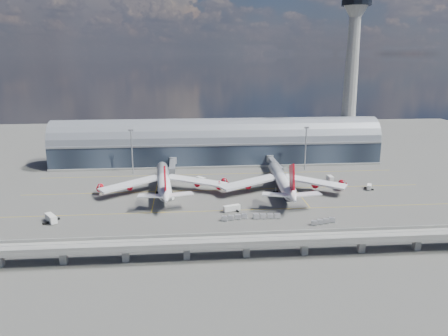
{
  "coord_description": "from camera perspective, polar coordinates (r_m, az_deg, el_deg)",
  "views": [
    {
      "loc": [
        -19.34,
        -188.93,
        66.25
      ],
      "look_at": [
        -1.8,
        10.0,
        14.0
      ],
      "focal_mm": 35.0,
      "sensor_mm": 36.0,
      "label": 1
    }
  ],
  "objects": [
    {
      "name": "cargo_train_1",
      "position": [
        180.99,
        1.38,
        -6.48
      ],
      "size": [
        11.53,
        4.16,
        1.9
      ],
      "rotation": [
        0.0,
        0.0,
        1.36
      ],
      "color": "gray",
      "rests_on": "ground"
    },
    {
      "name": "cargo_train_0",
      "position": [
        183.03,
        5.6,
        -6.29
      ],
      "size": [
        11.67,
        2.16,
        1.94
      ],
      "rotation": [
        0.0,
        0.0,
        1.6
      ],
      "color": "gray",
      "rests_on": "ground"
    },
    {
      "name": "service_truck_4",
      "position": [
        240.71,
        13.71,
        -1.36
      ],
      "size": [
        2.75,
        5.3,
        3.03
      ],
      "rotation": [
        0.0,
        0.0,
        0.03
      ],
      "color": "silver",
      "rests_on": "ground"
    },
    {
      "name": "guideway",
      "position": [
        148.42,
        2.94,
        -9.61
      ],
      "size": [
        220.0,
        8.5,
        7.2
      ],
      "color": "gray",
      "rests_on": "ground"
    },
    {
      "name": "cargo_train_2",
      "position": [
        181.27,
        12.82,
        -6.83
      ],
      "size": [
        11.16,
        4.86,
        1.85
      ],
      "rotation": [
        0.0,
        0.0,
        1.28
      ],
      "color": "gray",
      "rests_on": "ground"
    },
    {
      "name": "airliner_left",
      "position": [
        216.21,
        -7.88,
        -1.68
      ],
      "size": [
        64.68,
        67.98,
        20.7
      ],
      "rotation": [
        0.0,
        0.0,
        0.08
      ],
      "color": "white",
      "rests_on": "ground"
    },
    {
      "name": "airliner_right",
      "position": [
        216.79,
        7.56,
        -1.71
      ],
      "size": [
        65.37,
        68.32,
        21.68
      ],
      "rotation": [
        0.0,
        0.0,
        -0.05
      ],
      "color": "white",
      "rests_on": "ground"
    },
    {
      "name": "service_truck_3",
      "position": [
        232.22,
        18.43,
        -2.36
      ],
      "size": [
        4.07,
        5.52,
        2.5
      ],
      "rotation": [
        0.0,
        0.0,
        -0.46
      ],
      "color": "silver",
      "rests_on": "ground"
    },
    {
      "name": "service_truck_2",
      "position": [
        190.25,
        1.02,
        -5.27
      ],
      "size": [
        7.76,
        4.39,
        2.7
      ],
      "rotation": [
        0.0,
        0.0,
        1.89
      ],
      "color": "silver",
      "rests_on": "ground"
    },
    {
      "name": "floodlight_mast_right",
      "position": [
        258.99,
        10.61,
        2.69
      ],
      "size": [
        3.0,
        0.7,
        25.7
      ],
      "color": "gray",
      "rests_on": "ground"
    },
    {
      "name": "terminal",
      "position": [
        273.19,
        -0.88,
        3.07
      ],
      "size": [
        200.0,
        30.0,
        28.0
      ],
      "color": "#1D2531",
      "rests_on": "ground"
    },
    {
      "name": "service_truck_0",
      "position": [
        191.46,
        -21.66,
        -6.14
      ],
      "size": [
        6.49,
        7.84,
        3.22
      ],
      "rotation": [
        0.0,
        0.0,
        0.6
      ],
      "color": "silver",
      "rests_on": "ground"
    },
    {
      "name": "jet_bridge_left",
      "position": [
        249.77,
        -6.75,
        0.41
      ],
      "size": [
        4.4,
        28.0,
        7.25
      ],
      "color": "gray",
      "rests_on": "ground"
    },
    {
      "name": "service_truck_1",
      "position": [
        206.48,
        -7.25,
        -3.76
      ],
      "size": [
        5.37,
        4.3,
        2.84
      ],
      "rotation": [
        0.0,
        0.0,
        1.08
      ],
      "color": "silver",
      "rests_on": "ground"
    },
    {
      "name": "ground",
      "position": [
        201.14,
        0.76,
        -4.57
      ],
      "size": [
        500.0,
        500.0,
        0.0
      ],
      "primitive_type": "plane",
      "color": "#474744",
      "rests_on": "ground"
    },
    {
      "name": "floodlight_mast_left",
      "position": [
        251.42,
        -11.94,
        2.26
      ],
      "size": [
        3.0,
        0.7,
        25.7
      ],
      "color": "gray",
      "rests_on": "ground"
    },
    {
      "name": "service_truck_5",
      "position": [
        232.93,
        -3.05,
        -1.52
      ],
      "size": [
        5.41,
        5.63,
        2.73
      ],
      "rotation": [
        0.0,
        0.0,
        0.74
      ],
      "color": "silver",
      "rests_on": "ground"
    },
    {
      "name": "jet_bridge_right",
      "position": [
        252.77,
        6.55,
        0.58
      ],
      "size": [
        4.4,
        32.0,
        7.25
      ],
      "color": "gray",
      "rests_on": "ground"
    },
    {
      "name": "control_tower",
      "position": [
        291.63,
        16.25,
        11.22
      ],
      "size": [
        19.0,
        19.0,
        103.0
      ],
      "color": "gray",
      "rests_on": "ground"
    },
    {
      "name": "taxi_lines",
      "position": [
        222.03,
        0.19,
        -2.7
      ],
      "size": [
        200.0,
        80.12,
        0.01
      ],
      "color": "gold",
      "rests_on": "ground"
    }
  ]
}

